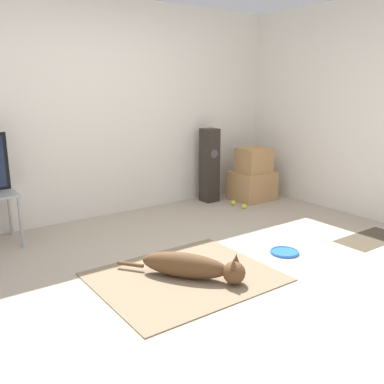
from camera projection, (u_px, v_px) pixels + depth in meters
ground_plane at (202, 274)px, 3.64m from camera, size 12.00×12.00×0.00m
wall_back at (94, 111)px, 4.98m from camera, size 8.00×0.06×2.55m
area_rug at (185, 277)px, 3.58m from camera, size 1.44×1.19×0.01m
dog at (193, 266)px, 3.52m from camera, size 0.72×0.93×0.24m
frisbee at (285, 252)px, 4.09m from camera, size 0.28×0.28×0.03m
cardboard_box_lower at (252, 186)px, 5.98m from camera, size 0.55×0.48×0.39m
cardboard_box_upper at (254, 160)px, 5.88m from camera, size 0.41×0.36×0.34m
floor_speaker at (209, 165)px, 5.82m from camera, size 0.21×0.21×1.00m
tennis_ball_by_boxes at (233, 203)px, 5.72m from camera, size 0.07×0.07×0.07m
tennis_ball_near_speaker at (244, 206)px, 5.55m from camera, size 0.07×0.07×0.07m
door_mat at (371, 238)px, 4.48m from camera, size 0.78×0.38×0.01m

